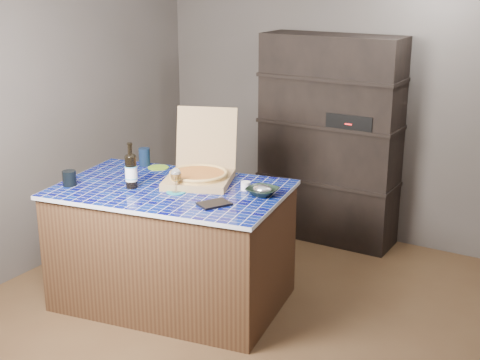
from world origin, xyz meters
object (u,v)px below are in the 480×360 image
Objects in this scene: pizza_box at (199,173)px; mead_bottle at (131,170)px; kitchen_island at (172,245)px; dvd_case at (214,204)px; wine_glass at (176,176)px; bowl at (262,191)px.

mead_bottle is at bearing -154.32° from pizza_box.
pizza_box is 0.48m from mead_bottle.
mead_bottle reaches higher than kitchen_island.
wine_glass is at bearing -164.71° from dvd_case.
bowl is (0.85, 0.33, -0.10)m from mead_bottle.
mead_bottle is 0.92m from bowl.
pizza_box is 2.08× the size of mead_bottle.
pizza_box is (0.10, 0.21, 0.50)m from kitchen_island.
kitchen_island is 5.35× the size of mead_bottle.
dvd_case is (0.36, -0.36, -0.06)m from pizza_box.
kitchen_island is 0.65m from dvd_case.
pizza_box is 0.28m from wine_glass.
kitchen_island is 0.62m from mead_bottle.
pizza_box reaches higher than wine_glass.
kitchen_island is at bearing 147.84° from wine_glass.
pizza_box is at bearing 163.40° from dvd_case.
dvd_case is at bearing -0.49° from mead_bottle.
mead_bottle is (-0.23, -0.14, 0.56)m from kitchen_island.
kitchen_island is 0.80m from bowl.
mead_bottle is (-0.33, -0.35, 0.06)m from pizza_box.
bowl is at bearing 91.63° from dvd_case.
pizza_box reaches higher than bowl.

